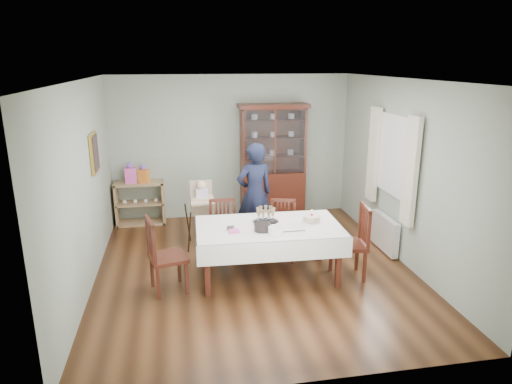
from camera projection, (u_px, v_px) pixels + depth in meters
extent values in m
plane|color=#593319|center=(254.00, 269.00, 6.69)|extent=(5.00, 5.00, 0.00)
plane|color=#9EAA99|center=(232.00, 147.00, 8.68)|extent=(4.50, 0.00, 4.50)
plane|color=#9EAA99|center=(84.00, 188.00, 5.93)|extent=(0.00, 5.00, 5.00)
plane|color=#9EAA99|center=(405.00, 173.00, 6.69)|extent=(0.00, 5.00, 5.00)
plane|color=white|center=(254.00, 80.00, 5.94)|extent=(5.00, 5.00, 0.00)
cube|color=#4B1B12|center=(269.00, 228.00, 6.27)|extent=(1.93, 1.11, 0.06)
cube|color=white|center=(269.00, 226.00, 6.26)|extent=(2.04, 1.21, 0.01)
cube|color=#4B1B12|center=(272.00, 194.00, 8.83)|extent=(1.20, 0.45, 0.90)
cube|color=white|center=(275.00, 142.00, 8.35)|extent=(1.12, 0.01, 1.16)
cube|color=#4B1B12|center=(273.00, 106.00, 8.36)|extent=(1.30, 0.48, 0.07)
cube|color=tan|center=(142.00, 222.00, 8.55)|extent=(0.90, 0.38, 0.04)
cube|color=tan|center=(140.00, 203.00, 8.44)|extent=(0.90, 0.38, 0.03)
cube|color=tan|center=(139.00, 183.00, 8.33)|extent=(0.90, 0.38, 0.04)
cube|color=tan|center=(117.00, 204.00, 8.37)|extent=(0.04, 0.38, 0.80)
cube|color=tan|center=(163.00, 202.00, 8.51)|extent=(0.04, 0.38, 0.80)
cube|color=gold|center=(94.00, 153.00, 6.61)|extent=(0.04, 0.48, 0.58)
cube|color=white|center=(395.00, 156.00, 6.91)|extent=(0.04, 1.02, 1.22)
cube|color=silver|center=(411.00, 172.00, 6.35)|extent=(0.07, 0.30, 1.55)
cube|color=silver|center=(373.00, 154.00, 7.52)|extent=(0.07, 0.30, 1.55)
cube|color=white|center=(385.00, 233.00, 7.25)|extent=(0.10, 0.80, 0.55)
cube|color=#4B1B12|center=(224.00, 234.00, 6.85)|extent=(0.43, 0.43, 0.05)
cube|color=#4B1B12|center=(222.00, 214.00, 6.96)|extent=(0.40, 0.05, 0.49)
cube|color=#4B1B12|center=(282.00, 233.00, 6.94)|extent=(0.50, 0.50, 0.05)
cube|color=#4B1B12|center=(283.00, 214.00, 7.04)|extent=(0.38, 0.14, 0.48)
cube|color=#4B1B12|center=(168.00, 258.00, 5.95)|extent=(0.55, 0.55, 0.05)
cube|color=#4B1B12|center=(151.00, 240.00, 5.79)|extent=(0.15, 0.43, 0.54)
cube|color=#4B1B12|center=(348.00, 245.00, 6.34)|extent=(0.52, 0.52, 0.05)
cube|color=#4B1B12|center=(365.00, 225.00, 6.27)|extent=(0.09, 0.45, 0.55)
imported|color=black|center=(255.00, 194.00, 7.43)|extent=(0.70, 0.54, 1.69)
cube|color=tan|center=(202.00, 204.00, 7.38)|extent=(0.37, 0.33, 0.25)
cube|color=tan|center=(202.00, 192.00, 7.32)|extent=(0.36, 0.07, 0.30)
cube|color=tan|center=(202.00, 199.00, 7.36)|extent=(0.39, 0.18, 0.03)
cube|color=silver|center=(202.00, 194.00, 7.34)|extent=(0.19, 0.15, 0.19)
sphere|color=beige|center=(201.00, 185.00, 7.29)|extent=(0.16, 0.16, 0.16)
cylinder|color=silver|center=(266.00, 222.00, 6.37)|extent=(0.36, 0.36, 0.01)
torus|color=silver|center=(266.00, 222.00, 6.37)|extent=(0.36, 0.36, 0.01)
cylinder|color=white|center=(311.00, 222.00, 6.38)|extent=(0.27, 0.27, 0.01)
cylinder|color=brown|center=(312.00, 219.00, 6.37)|extent=(0.23, 0.23, 0.08)
cylinder|color=silver|center=(312.00, 216.00, 6.36)|extent=(0.23, 0.23, 0.01)
cylinder|color=#F24C4C|center=(312.00, 213.00, 6.35)|extent=(0.01, 0.01, 0.07)
sphere|color=yellow|center=(312.00, 210.00, 6.34)|extent=(0.02, 0.02, 0.02)
cylinder|color=black|center=(262.00, 227.00, 6.06)|extent=(0.25, 0.25, 0.11)
cylinder|color=white|center=(276.00, 230.00, 5.97)|extent=(0.22, 0.22, 0.09)
cube|color=#E152AE|center=(234.00, 231.00, 6.03)|extent=(0.14, 0.14, 0.02)
cube|color=silver|center=(295.00, 231.00, 6.04)|extent=(0.30, 0.03, 0.01)
cube|color=#E152AE|center=(131.00, 175.00, 8.25)|extent=(0.22, 0.16, 0.28)
sphere|color=#E533B2|center=(130.00, 165.00, 8.20)|extent=(0.11, 0.11, 0.11)
cube|color=orange|center=(144.00, 176.00, 8.29)|extent=(0.21, 0.18, 0.24)
sphere|color=#E533B2|center=(143.00, 167.00, 8.25)|extent=(0.11, 0.11, 0.11)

